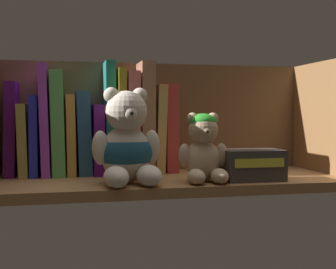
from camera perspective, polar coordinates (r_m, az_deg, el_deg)
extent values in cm
cube|color=olive|center=(96.31, 0.31, -5.95)|extent=(70.50, 27.08, 2.00)
cube|color=brown|center=(109.08, -1.37, 1.69)|extent=(72.90, 1.20, 27.17)
cube|color=olive|center=(109.21, 19.08, 1.55)|extent=(1.60, 29.48, 27.17)
cube|color=#4A0F66|center=(103.72, -18.88, 0.62)|extent=(2.79, 9.89, 20.05)
cube|color=#9D8E43|center=(103.58, -17.48, -0.65)|extent=(2.28, 12.74, 15.39)
cube|color=#232AC2|center=(103.38, -16.25, -0.16)|extent=(1.71, 12.34, 17.07)
cube|color=purple|center=(103.17, -15.07, 1.69)|extent=(2.39, 13.58, 23.72)
cube|color=#58A956|center=(103.10, -13.56, 1.36)|extent=(3.22, 12.89, 22.49)
cube|color=#C18C3D|center=(103.18, -12.02, -0.04)|extent=(2.09, 12.14, 17.37)
cube|color=navy|center=(103.24, -10.47, 0.20)|extent=(3.40, 11.79, 18.23)
cube|color=#4C1069|center=(103.47, -8.79, -0.59)|extent=(2.31, 13.67, 15.25)
cube|color=#1A6F65|center=(103.54, -7.34, 2.07)|extent=(2.11, 10.38, 24.80)
cube|color=olive|center=(103.79, -6.07, 1.59)|extent=(1.64, 13.84, 23.06)
cube|color=#C66565|center=(104.13, -4.67, 1.45)|extent=(2.61, 13.23, 22.49)
cube|color=#97674C|center=(104.61, -2.92, 2.08)|extent=(2.96, 11.85, 24.77)
cube|color=tan|center=(105.20, -1.36, 0.72)|extent=(2.63, 11.83, 19.81)
cube|color=#A83333|center=(105.78, 0.11, 0.81)|extent=(2.69, 9.20, 20.05)
ellipsoid|color=beige|center=(88.17, -5.26, -2.46)|extent=(9.46, 8.68, 11.13)
sphere|color=beige|center=(87.29, -5.20, 2.88)|extent=(7.92, 7.92, 7.92)
sphere|color=beige|center=(87.30, -7.07, 4.89)|extent=(2.97, 2.97, 2.97)
sphere|color=beige|center=(88.58, -3.54, 4.88)|extent=(2.97, 2.97, 2.97)
sphere|color=beige|center=(84.56, -4.75, 2.57)|extent=(2.97, 2.97, 2.97)
sphere|color=black|center=(83.55, -4.58, 2.62)|extent=(1.04, 1.04, 1.04)
ellipsoid|color=beige|center=(82.77, -6.47, -5.29)|extent=(5.20, 7.84, 3.96)
ellipsoid|color=beige|center=(84.26, -2.38, -5.14)|extent=(5.20, 7.84, 3.96)
ellipsoid|color=beige|center=(86.49, -8.41, -1.64)|extent=(3.53, 3.53, 6.43)
ellipsoid|color=beige|center=(88.82, -2.04, -1.51)|extent=(3.53, 3.53, 6.43)
ellipsoid|color=navy|center=(88.14, -5.26, -2.28)|extent=(10.24, 9.46, 7.79)
ellipsoid|color=tan|center=(90.60, 4.32, -3.24)|extent=(7.00, 6.42, 8.24)
sphere|color=tan|center=(89.80, 4.41, 0.59)|extent=(5.86, 5.86, 5.86)
sphere|color=tan|center=(89.63, 3.08, 2.05)|extent=(2.20, 2.20, 2.20)
sphere|color=tan|center=(90.70, 5.59, 2.04)|extent=(2.20, 2.20, 2.20)
sphere|color=tan|center=(87.81, 4.76, 0.31)|extent=(2.20, 2.20, 2.20)
sphere|color=black|center=(87.07, 4.90, 0.33)|extent=(0.77, 0.77, 0.77)
ellipsoid|color=tan|center=(86.59, 3.55, -5.27)|extent=(3.47, 5.60, 2.93)
ellipsoid|color=tan|center=(87.82, 6.42, -5.17)|extent=(3.47, 5.60, 2.93)
ellipsoid|color=tan|center=(89.21, 2.10, -2.66)|extent=(2.46, 2.46, 4.76)
ellipsoid|color=tan|center=(91.15, 6.65, -2.56)|extent=(2.46, 2.46, 4.76)
ellipsoid|color=green|center=(90.15, 4.34, 1.62)|extent=(5.56, 5.56, 3.22)
cube|color=#38332D|center=(93.49, 10.40, -3.74)|extent=(11.93, 7.45, 6.15)
cube|color=gold|center=(89.94, 11.36, -3.50)|extent=(10.14, 0.16, 1.72)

